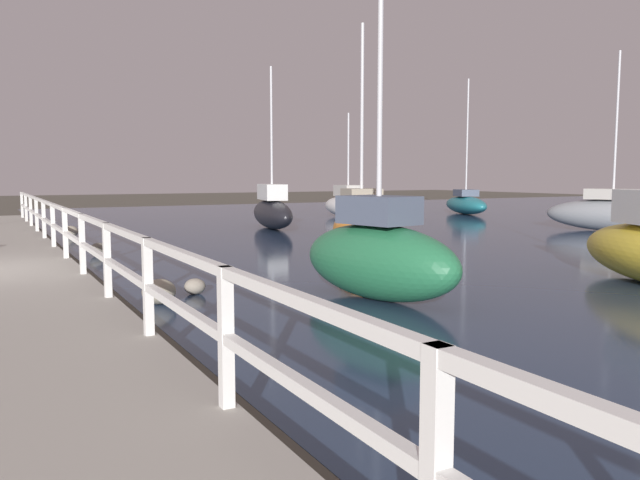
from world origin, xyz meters
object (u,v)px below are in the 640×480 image
Objects in this scene: sailboat_gray at (612,213)px; sailboat_green at (378,256)px; sailboat_teal at (466,204)px; sailboat_white at (348,205)px; sailboat_orange at (361,227)px; sailboat_black at (272,211)px.

sailboat_green is at bearing -173.13° from sailboat_gray.
sailboat_gray is 0.92× the size of sailboat_teal.
sailboat_green is at bearing -111.73° from sailboat_white.
sailboat_white is 0.90× the size of sailboat_orange.
sailboat_gray is (4.85, -11.23, 0.05)m from sailboat_white.
sailboat_white is 7.09m from sailboat_black.
sailboat_white is 14.00m from sailboat_orange.
sailboat_teal is (13.21, 3.50, -0.14)m from sailboat_black.
sailboat_black is 8.30m from sailboat_orange.
sailboat_gray is 11.09m from sailboat_teal.
sailboat_orange is 6.59m from sailboat_green.
sailboat_green is (-4.34, -13.95, 0.04)m from sailboat_black.
sailboat_orange is at bearing -118.74° from sailboat_teal.
sailboat_gray is 16.50m from sailboat_green.
sailboat_orange is 11.85m from sailboat_gray.
sailboat_green reaches higher than sailboat_gray.
sailboat_white is at bearing 48.85° from sailboat_green.
sailboat_orange is (-1.05, -8.23, -0.03)m from sailboat_black.
sailboat_gray reaches higher than sailboat_orange.
sailboat_white is at bearing -161.43° from sailboat_teal.
sailboat_gray reaches higher than sailboat_white.
sailboat_white is 0.81× the size of sailboat_green.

